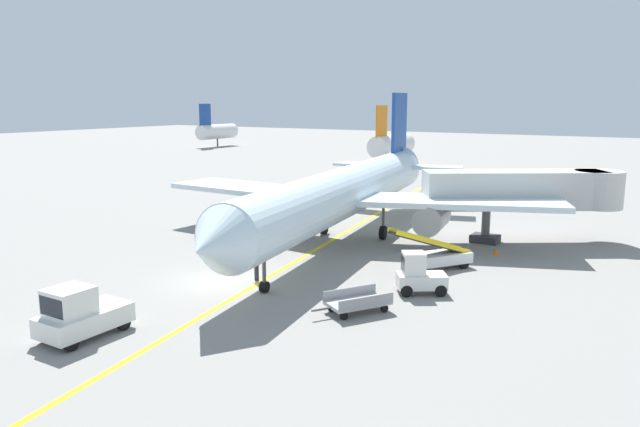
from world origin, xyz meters
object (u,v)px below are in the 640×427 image
(baggage_tug_near_wing, at_px, (419,275))
(safety_cone_wingtip_left, at_px, (217,213))
(airliner, at_px, (346,192))
(jet_bridge, at_px, (534,190))
(safety_cone_nose_right, at_px, (314,228))
(baggage_cart_loaded, at_px, (358,302))
(ground_crew_marshaller, at_px, (256,264))
(belt_loader_forward_hold, at_px, (436,255))
(belt_loader_aft_hold, at_px, (237,236))
(safety_cone_wingtip_right, at_px, (301,217))
(pushback_tug, at_px, (80,314))
(safety_cone_nose_left, at_px, (496,252))

(baggage_tug_near_wing, bearing_deg, safety_cone_wingtip_left, 154.71)
(airliner, xyz_separation_m, jet_bridge, (10.85, 6.38, 0.12))
(baggage_tug_near_wing, bearing_deg, safety_cone_nose_right, 141.39)
(baggage_cart_loaded, bearing_deg, ground_crew_marshaller, 167.34)
(baggage_cart_loaded, xyz_separation_m, ground_crew_marshaller, (-6.92, 1.55, 0.44))
(safety_cone_wingtip_left, bearing_deg, safety_cone_nose_right, -4.52)
(belt_loader_forward_hold, relative_size, baggage_cart_loaded, 1.34)
(belt_loader_forward_hold, relative_size, belt_loader_aft_hold, 1.04)
(belt_loader_forward_hold, distance_m, safety_cone_nose_right, 12.42)
(belt_loader_aft_hold, height_order, ground_crew_marshaller, belt_loader_aft_hold)
(baggage_tug_near_wing, height_order, safety_cone_wingtip_right, baggage_tug_near_wing)
(safety_cone_nose_right, relative_size, safety_cone_wingtip_right, 1.00)
(safety_cone_nose_right, relative_size, safety_cone_wingtip_left, 1.00)
(jet_bridge, bearing_deg, baggage_tug_near_wing, -99.00)
(pushback_tug, bearing_deg, belt_loader_aft_hold, 105.53)
(airliner, relative_size, baggage_tug_near_wing, 12.96)
(baggage_tug_near_wing, distance_m, safety_cone_nose_right, 15.62)
(baggage_cart_loaded, relative_size, safety_cone_nose_left, 8.22)
(safety_cone_nose_left, bearing_deg, airliner, -170.90)
(airliner, bearing_deg, belt_loader_aft_hold, -133.57)
(belt_loader_aft_hold, distance_m, safety_cone_wingtip_left, 11.69)
(airliner, distance_m, jet_bridge, 12.59)
(baggage_tug_near_wing, relative_size, belt_loader_aft_hold, 0.58)
(belt_loader_aft_hold, relative_size, safety_cone_nose_right, 10.57)
(safety_cone_nose_right, xyz_separation_m, safety_cone_wingtip_right, (-3.22, 3.13, 0.00))
(baggage_cart_loaded, relative_size, safety_cone_wingtip_right, 8.22)
(safety_cone_wingtip_right, bearing_deg, baggage_cart_loaded, -50.08)
(belt_loader_aft_hold, bearing_deg, baggage_tug_near_wing, -10.96)
(ground_crew_marshaller, bearing_deg, baggage_cart_loaded, -12.66)
(belt_loader_aft_hold, bearing_deg, safety_cone_nose_right, 78.11)
(belt_loader_aft_hold, bearing_deg, safety_cone_wingtip_right, 99.59)
(baggage_tug_near_wing, bearing_deg, safety_cone_wingtip_right, 140.14)
(airliner, distance_m, pushback_tug, 20.68)
(safety_cone_wingtip_left, bearing_deg, pushback_tug, -60.90)
(jet_bridge, height_order, belt_loader_aft_hold, jet_bridge)
(belt_loader_aft_hold, xyz_separation_m, safety_cone_nose_left, (14.91, 6.95, -0.56))
(belt_loader_forward_hold, xyz_separation_m, safety_cone_nose_right, (-11.35, 5.02, -0.56))
(baggage_tug_near_wing, distance_m, belt_loader_aft_hold, 13.94)
(airliner, bearing_deg, belt_loader_forward_hold, -23.16)
(jet_bridge, distance_m, safety_cone_nose_right, 15.57)
(pushback_tug, xyz_separation_m, safety_cone_nose_left, (10.70, 22.09, -0.77))
(ground_crew_marshaller, xyz_separation_m, safety_cone_wingtip_left, (-14.06, 12.96, -0.69))
(safety_cone_wingtip_left, bearing_deg, safety_cone_nose_left, -2.28)
(jet_bridge, bearing_deg, safety_cone_wingtip_right, -175.03)
(belt_loader_forward_hold, xyz_separation_m, baggage_cart_loaded, (-0.48, -8.69, -0.31))
(pushback_tug, distance_m, belt_loader_forward_hold, 19.26)
(baggage_cart_loaded, bearing_deg, safety_cone_nose_right, 128.41)
(airliner, height_order, safety_cone_wingtip_left, airliner)
(baggage_cart_loaded, distance_m, safety_cone_nose_left, 13.81)
(baggage_cart_loaded, bearing_deg, safety_cone_nose_left, 79.37)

